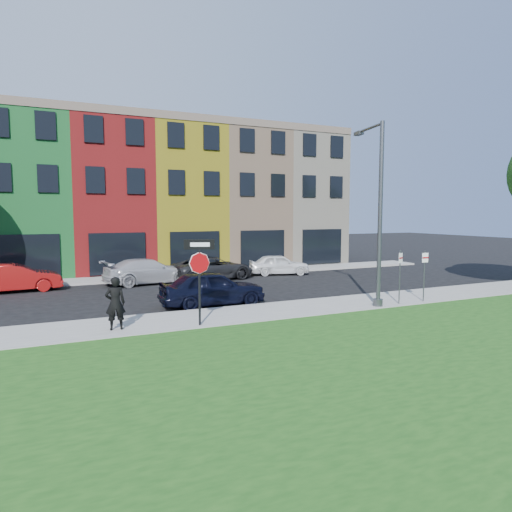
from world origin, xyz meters
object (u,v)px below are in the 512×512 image
street_lamp (378,214)px  stop_sign (199,264)px  sedan_near (212,288)px  man (115,303)px

street_lamp → stop_sign: bearing=-167.2°
sedan_near → man: bearing=124.3°
street_lamp → sedan_near: bearing=162.6°
man → sedan_near: size_ratio=0.39×
sedan_near → street_lamp: 7.67m
man → sedan_near: man is taller
man → street_lamp: size_ratio=0.24×
sedan_near → street_lamp: street_lamp is taller
stop_sign → sedan_near: stop_sign is taller
sedan_near → street_lamp: bearing=-118.2°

